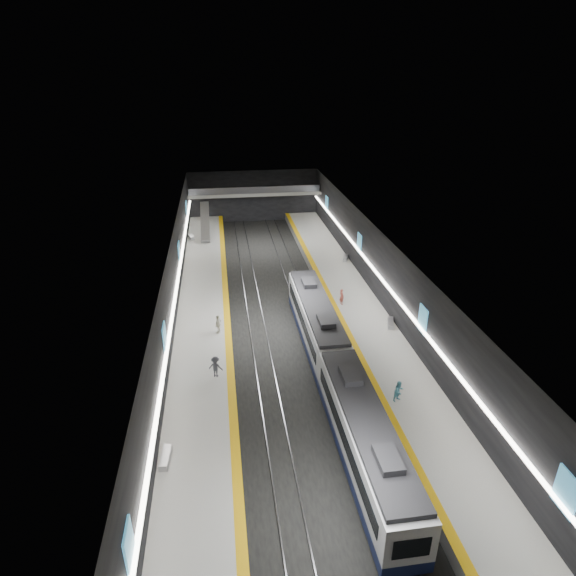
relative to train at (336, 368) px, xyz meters
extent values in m
plane|color=black|center=(-2.50, 10.22, -2.20)|extent=(70.00, 70.00, 0.00)
cube|color=beige|center=(-2.50, 10.22, 5.80)|extent=(20.00, 70.00, 0.04)
cube|color=black|center=(-12.50, 10.22, 1.80)|extent=(0.04, 70.00, 8.00)
cube|color=black|center=(7.50, 10.22, 1.80)|extent=(0.04, 70.00, 8.00)
cube|color=black|center=(-2.50, 45.22, 1.80)|extent=(20.00, 0.04, 8.00)
cube|color=slate|center=(-10.00, 10.22, -1.70)|extent=(5.00, 70.00, 1.00)
cube|color=#AFAFA9|center=(-10.00, 10.22, -1.19)|extent=(5.00, 70.00, 0.02)
cube|color=#E6AA0C|center=(-7.80, 10.22, -1.18)|extent=(0.60, 70.00, 0.02)
cube|color=slate|center=(5.00, 10.22, -1.70)|extent=(5.00, 70.00, 1.00)
cube|color=#AFAFA9|center=(5.00, 10.22, -1.19)|extent=(5.00, 70.00, 0.02)
cube|color=#E6AA0C|center=(2.80, 10.22, -1.18)|extent=(0.60, 70.00, 0.02)
cube|color=gray|center=(-5.72, 10.22, -2.14)|extent=(0.08, 70.00, 0.12)
cube|color=gray|center=(-4.28, 10.22, -2.14)|extent=(0.08, 70.00, 0.12)
cube|color=gray|center=(-0.72, 10.22, -2.14)|extent=(0.08, 70.00, 0.12)
cube|color=gray|center=(0.72, 10.22, -2.14)|extent=(0.08, 70.00, 0.12)
cube|color=#10193D|center=(0.00, -7.50, -1.45)|extent=(2.65, 15.00, 0.80)
cube|color=silver|center=(0.00, -7.50, 0.20)|extent=(2.65, 15.00, 2.50)
cube|color=black|center=(0.00, -7.50, 1.60)|extent=(2.44, 14.25, 0.30)
cube|color=black|center=(0.00, -7.50, 0.25)|extent=(2.69, 13.20, 1.00)
cube|color=black|center=(0.00, -15.02, 0.15)|extent=(1.85, 0.05, 1.20)
cube|color=#10193D|center=(0.00, 7.50, -1.45)|extent=(2.65, 15.00, 0.80)
cube|color=silver|center=(0.00, 7.50, 0.20)|extent=(2.65, 15.00, 2.50)
cube|color=black|center=(0.00, 7.50, 1.60)|extent=(2.44, 14.25, 0.30)
cube|color=black|center=(0.00, 7.50, 0.25)|extent=(2.69, 13.20, 1.00)
cube|color=black|center=(0.00, -0.02, 0.15)|extent=(1.85, 0.05, 1.20)
cube|color=#4199C5|center=(-12.42, -14.78, 2.30)|extent=(0.10, 1.50, 2.20)
cube|color=#4199C5|center=(-12.42, 2.22, 2.30)|extent=(0.10, 1.50, 2.20)
cube|color=#4199C5|center=(-12.42, 20.22, 2.30)|extent=(0.10, 1.50, 2.20)
cube|color=#4199C5|center=(-12.42, 37.22, 2.30)|extent=(0.10, 1.50, 2.20)
cube|color=#4199C5|center=(7.42, -14.78, 2.30)|extent=(0.10, 1.50, 2.20)
cube|color=#4199C5|center=(7.42, 2.22, 2.30)|extent=(0.10, 1.50, 2.20)
cube|color=#4199C5|center=(7.42, 20.22, 2.30)|extent=(0.10, 1.50, 2.20)
cube|color=#4199C5|center=(7.42, 37.22, 2.30)|extent=(0.10, 1.50, 2.20)
cube|color=white|center=(-12.30, 10.22, 1.60)|extent=(0.25, 68.60, 0.12)
cube|color=white|center=(7.30, 10.22, 1.60)|extent=(0.25, 68.60, 0.12)
cube|color=gray|center=(-2.50, 43.22, 2.80)|extent=(20.00, 3.00, 0.50)
cube|color=#47474C|center=(-2.50, 41.77, 3.55)|extent=(19.60, 0.08, 1.00)
cube|color=#99999E|center=(-10.00, 36.22, 0.70)|extent=(1.20, 7.50, 3.92)
cube|color=#99999E|center=(-12.00, -6.38, -0.97)|extent=(0.68, 1.88, 0.45)
cube|color=#99999E|center=(-12.00, 34.89, -0.96)|extent=(1.04, 1.98, 0.47)
cube|color=#99999E|center=(7.00, 7.66, -0.97)|extent=(1.02, 1.88, 0.44)
cube|color=#99999E|center=(7.00, 24.14, -0.98)|extent=(1.07, 1.79, 0.42)
imported|color=#A9493F|center=(3.58, 12.48, -0.39)|extent=(0.57, 0.69, 1.61)
imported|color=teal|center=(3.87, -2.89, -0.40)|extent=(0.96, 0.89, 1.60)
imported|color=silver|center=(-8.61, 8.55, -0.31)|extent=(0.82, 1.13, 1.78)
imported|color=#393940|center=(-8.89, 1.91, -0.34)|extent=(1.26, 0.98, 1.72)
camera|label=1|loc=(-7.85, -29.11, 20.49)|focal=30.00mm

